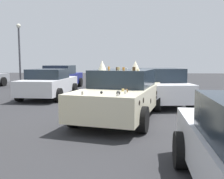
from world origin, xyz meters
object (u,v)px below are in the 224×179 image
object	(u,v)px
parked_sedan_row_back_far	(49,83)
lot_lamp_post	(19,49)
art_car_decorated	(122,94)
parked_sedan_behind_right	(158,86)
parked_sedan_far_left	(61,77)

from	to	relation	value
parked_sedan_row_back_far	lot_lamp_post	size ratio (longest dim) A/B	0.98
art_car_decorated	lot_lamp_post	size ratio (longest dim) A/B	1.15
parked_sedan_row_back_far	lot_lamp_post	distance (m)	6.03
art_car_decorated	parked_sedan_behind_right	distance (m)	3.25
parked_sedan_behind_right	lot_lamp_post	bearing A→B (deg)	47.21
parked_sedan_behind_right	lot_lamp_post	distance (m)	10.52
parked_sedan_behind_right	parked_sedan_row_back_far	bearing A→B (deg)	67.65
parked_sedan_behind_right	parked_sedan_far_left	world-z (taller)	parked_sedan_far_left
art_car_decorated	lot_lamp_post	world-z (taller)	lot_lamp_post
art_car_decorated	parked_sedan_far_left	world-z (taller)	art_car_decorated
parked_sedan_row_back_far	parked_sedan_far_left	world-z (taller)	parked_sedan_far_left
parked_sedan_far_left	parked_sedan_behind_right	bearing A→B (deg)	-130.36
art_car_decorated	lot_lamp_post	xyz separation A→B (m)	(8.82, 7.11, 1.80)
art_car_decorated	parked_sedan_far_left	xyz separation A→B (m)	(8.34, 4.20, -0.03)
parked_sedan_row_back_far	lot_lamp_post	xyz separation A→B (m)	(4.60, 3.43, 1.86)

